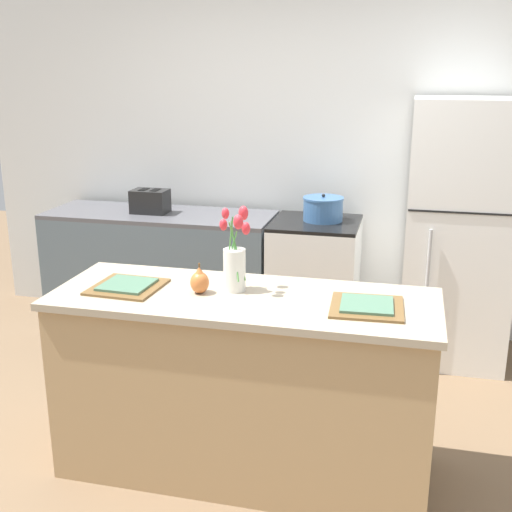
% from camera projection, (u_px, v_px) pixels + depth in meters
% --- Properties ---
extents(ground_plane, '(10.00, 10.00, 0.00)m').
position_uv_depth(ground_plane, '(244.00, 466.00, 3.23)').
color(ground_plane, brown).
extents(back_wall, '(5.20, 0.08, 2.70)m').
position_uv_depth(back_wall, '(312.00, 149.00, 4.71)').
color(back_wall, silver).
rests_on(back_wall, ground_plane).
extents(kitchen_island, '(1.80, 0.66, 0.91)m').
position_uv_depth(kitchen_island, '(244.00, 384.00, 3.10)').
color(kitchen_island, tan).
rests_on(kitchen_island, ground_plane).
extents(back_counter, '(1.68, 0.60, 0.90)m').
position_uv_depth(back_counter, '(162.00, 271.00, 4.83)').
color(back_counter, slate).
rests_on(back_counter, ground_plane).
extents(stove_range, '(0.60, 0.61, 0.90)m').
position_uv_depth(stove_range, '(314.00, 283.00, 4.57)').
color(stove_range, silver).
rests_on(stove_range, ground_plane).
extents(refrigerator, '(0.68, 0.67, 1.75)m').
position_uv_depth(refrigerator, '(458.00, 234.00, 4.24)').
color(refrigerator, white).
rests_on(refrigerator, ground_plane).
extents(flower_vase, '(0.15, 0.17, 0.40)m').
position_uv_depth(flower_vase, '(235.00, 260.00, 3.00)').
color(flower_vase, silver).
rests_on(flower_vase, kitchen_island).
extents(pear_figurine, '(0.09, 0.09, 0.15)m').
position_uv_depth(pear_figurine, '(200.00, 281.00, 2.99)').
color(pear_figurine, '#C66B33').
rests_on(pear_figurine, kitchen_island).
extents(plate_setting_left, '(0.33, 0.33, 0.02)m').
position_uv_depth(plate_setting_left, '(127.00, 286.00, 3.07)').
color(plate_setting_left, brown).
rests_on(plate_setting_left, kitchen_island).
extents(plate_setting_right, '(0.33, 0.33, 0.02)m').
position_uv_depth(plate_setting_right, '(367.00, 306.00, 2.81)').
color(plate_setting_right, brown).
rests_on(plate_setting_right, kitchen_island).
extents(toaster, '(0.28, 0.18, 0.17)m').
position_uv_depth(toaster, '(150.00, 201.00, 4.69)').
color(toaster, black).
rests_on(toaster, back_counter).
extents(cooking_pot, '(0.28, 0.28, 0.19)m').
position_uv_depth(cooking_pot, '(323.00, 209.00, 4.44)').
color(cooking_pot, '#386093').
rests_on(cooking_pot, stove_range).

